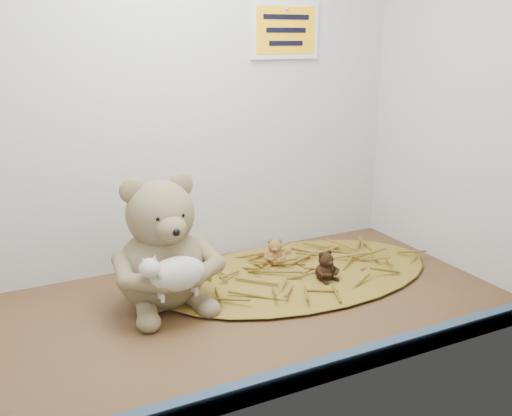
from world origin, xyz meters
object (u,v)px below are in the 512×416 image
main_teddy (161,242)px  mini_teddy_brown (325,264)px  mini_teddy_tan (275,251)px  toy_lamb (177,274)px

main_teddy → mini_teddy_brown: (35.58, -6.45, -9.08)cm
main_teddy → mini_teddy_brown: 37.28cm
mini_teddy_tan → mini_teddy_brown: mini_teddy_brown is taller
toy_lamb → mini_teddy_brown: toy_lamb is taller
mini_teddy_tan → mini_teddy_brown: bearing=-39.8°
main_teddy → mini_teddy_brown: main_teddy is taller
toy_lamb → mini_teddy_tan: bearing=29.0°
toy_lamb → mini_teddy_tan: toy_lamb is taller
main_teddy → toy_lamb: (0.00, -9.90, -3.21)cm
mini_teddy_brown → toy_lamb: bearing=176.2°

